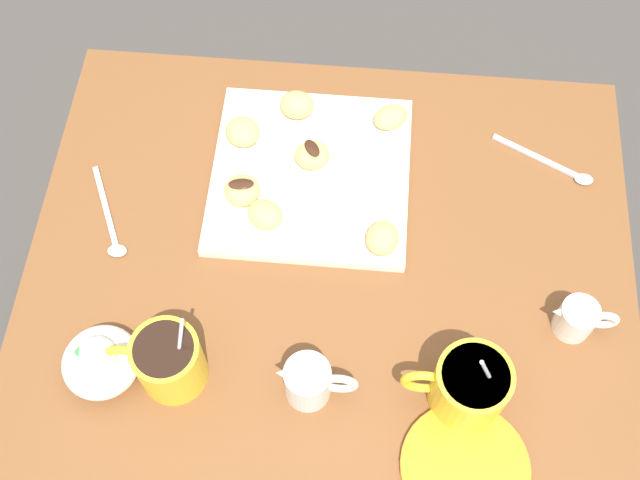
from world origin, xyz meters
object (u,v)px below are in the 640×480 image
beignet_0 (242,191)px  beignet_6 (265,215)px  dining_table (327,319)px  pastry_plate_square (311,175)px  beignet_2 (297,105)px  coffee_mug_yellow_left (468,386)px  beignet_3 (312,155)px  coffee_mug_yellow_right (167,361)px  chocolate_sauce_pitcher (578,318)px  ice_cream_bowl (100,361)px  beignet_1 (382,238)px  cream_pitcher_white (309,381)px  saucer_orange_left (465,467)px  beignet_5 (243,132)px  beignet_4 (391,117)px

beignet_0 → beignet_6: beignet_0 is taller
dining_table → pastry_plate_square: 0.23m
dining_table → beignet_2: bearing=-75.3°
coffee_mug_yellow_left → beignet_2: bearing=-58.8°
beignet_2 → beignet_3: beignet_2 is taller
coffee_mug_yellow_right → chocolate_sauce_pitcher: coffee_mug_yellow_right is taller
ice_cream_bowl → coffee_mug_yellow_right: bearing=-178.7°
coffee_mug_yellow_right → beignet_1: coffee_mug_yellow_right is taller
coffee_mug_yellow_left → chocolate_sauce_pitcher: 0.19m
pastry_plate_square → coffee_mug_yellow_right: 0.36m
cream_pitcher_white → beignet_2: cream_pitcher_white is taller
cream_pitcher_white → beignet_0: (0.12, -0.28, -0.01)m
saucer_orange_left → beignet_5: 0.58m
ice_cream_bowl → beignet_0: 0.31m
chocolate_sauce_pitcher → saucer_orange_left: size_ratio=0.57×
beignet_5 → beignet_6: size_ratio=1.02×
ice_cream_bowl → beignet_1: (-0.35, -0.21, -0.00)m
beignet_0 → beignet_5: bearing=-82.6°
beignet_3 → beignet_4: 0.14m
saucer_orange_left → beignet_2: size_ratio=3.08×
chocolate_sauce_pitcher → cream_pitcher_white: bearing=19.1°
beignet_0 → beignet_3: size_ratio=1.00×
beignet_5 → beignet_6: bearing=110.2°
beignet_5 → dining_table: bearing=124.4°
pastry_plate_square → dining_table: bearing=103.9°
beignet_3 → dining_table: bearing=102.2°
beignet_1 → beignet_6: bearing=-8.0°
beignet_0 → dining_table: bearing=140.0°
pastry_plate_square → beignet_3: size_ratio=5.60×
chocolate_sauce_pitcher → beignet_3: size_ratio=1.76×
chocolate_sauce_pitcher → beignet_2: chocolate_sauce_pitcher is taller
coffee_mug_yellow_right → beignet_5: size_ratio=2.68×
coffee_mug_yellow_right → beignet_2: 0.45m
pastry_plate_square → saucer_orange_left: pastry_plate_square is taller
coffee_mug_yellow_left → beignet_1: coffee_mug_yellow_left is taller
saucer_orange_left → beignet_1: bearing=-68.2°
coffee_mug_yellow_right → beignet_5: bearing=-96.9°
chocolate_sauce_pitcher → beignet_6: chocolate_sauce_pitcher is taller
pastry_plate_square → beignet_0: bearing=28.3°
dining_table → beignet_4: bearing=-105.5°
pastry_plate_square → beignet_2: 0.12m
dining_table → saucer_orange_left: size_ratio=5.29×
cream_pitcher_white → beignet_1: size_ratio=1.90×
ice_cream_bowl → beignet_0: (-0.15, -0.27, 0.00)m
beignet_3 → beignet_2: bearing=-70.5°
dining_table → cream_pitcher_white: 0.25m
chocolate_sauce_pitcher → beignet_5: chocolate_sauce_pitcher is taller
coffee_mug_yellow_left → coffee_mug_yellow_right: size_ratio=0.99×
coffee_mug_yellow_left → beignet_0: size_ratio=2.78×
pastry_plate_square → beignet_2: beignet_2 is taller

